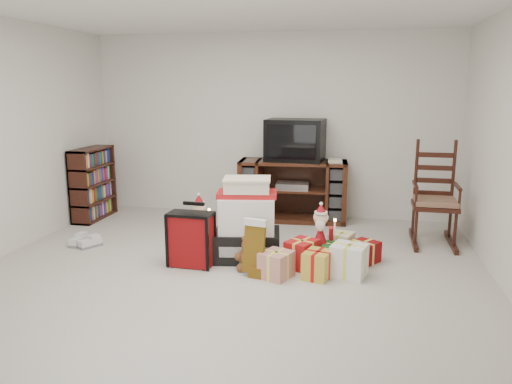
{
  "coord_description": "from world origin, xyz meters",
  "views": [
    {
      "loc": [
        1.18,
        -4.33,
        1.78
      ],
      "look_at": [
        0.17,
        0.6,
        0.72
      ],
      "focal_mm": 35.0,
      "sensor_mm": 36.0,
      "label": 1
    }
  ],
  "objects_px": {
    "gift_pile": "(247,225)",
    "red_suitcase": "(191,239)",
    "rocking_chair": "(434,207)",
    "crt_television": "(295,140)",
    "teddy_bear": "(249,255)",
    "tv_stand": "(293,191)",
    "mrs_claus_figurine": "(200,228)",
    "sneaker_pair": "(84,242)",
    "bookshelf": "(93,185)",
    "santa_figurine": "(320,240)",
    "gift_cluster": "(324,254)"
  },
  "relations": [
    {
      "from": "rocking_chair",
      "to": "red_suitcase",
      "type": "relative_size",
      "value": 1.9
    },
    {
      "from": "tv_stand",
      "to": "teddy_bear",
      "type": "distance_m",
      "value": 1.97
    },
    {
      "from": "mrs_claus_figurine",
      "to": "sneaker_pair",
      "type": "xyz_separation_m",
      "value": [
        -1.33,
        -0.16,
        -0.19
      ]
    },
    {
      "from": "mrs_claus_figurine",
      "to": "crt_television",
      "type": "height_order",
      "value": "crt_television"
    },
    {
      "from": "red_suitcase",
      "to": "crt_television",
      "type": "relative_size",
      "value": 0.83
    },
    {
      "from": "tv_stand",
      "to": "red_suitcase",
      "type": "distance_m",
      "value": 2.12
    },
    {
      "from": "red_suitcase",
      "to": "mrs_claus_figurine",
      "type": "bearing_deg",
      "value": 101.59
    },
    {
      "from": "tv_stand",
      "to": "crt_television",
      "type": "relative_size",
      "value": 1.86
    },
    {
      "from": "red_suitcase",
      "to": "sneaker_pair",
      "type": "height_order",
      "value": "red_suitcase"
    },
    {
      "from": "tv_stand",
      "to": "gift_pile",
      "type": "relative_size",
      "value": 1.72
    },
    {
      "from": "tv_stand",
      "to": "red_suitcase",
      "type": "bearing_deg",
      "value": -114.59
    },
    {
      "from": "santa_figurine",
      "to": "sneaker_pair",
      "type": "relative_size",
      "value": 1.79
    },
    {
      "from": "red_suitcase",
      "to": "rocking_chair",
      "type": "bearing_deg",
      "value": 31.0
    },
    {
      "from": "teddy_bear",
      "to": "mrs_claus_figurine",
      "type": "bearing_deg",
      "value": 143.9
    },
    {
      "from": "gift_pile",
      "to": "red_suitcase",
      "type": "bearing_deg",
      "value": -156.7
    },
    {
      "from": "bookshelf",
      "to": "santa_figurine",
      "type": "distance_m",
      "value": 3.39
    },
    {
      "from": "sneaker_pair",
      "to": "crt_television",
      "type": "height_order",
      "value": "crt_television"
    },
    {
      "from": "red_suitcase",
      "to": "teddy_bear",
      "type": "bearing_deg",
      "value": 5.88
    },
    {
      "from": "bookshelf",
      "to": "gift_cluster",
      "type": "distance_m",
      "value": 3.51
    },
    {
      "from": "rocking_chair",
      "to": "gift_pile",
      "type": "height_order",
      "value": "rocking_chair"
    },
    {
      "from": "red_suitcase",
      "to": "teddy_bear",
      "type": "xyz_separation_m",
      "value": [
        0.59,
        0.03,
        -0.14
      ]
    },
    {
      "from": "gift_pile",
      "to": "crt_television",
      "type": "relative_size",
      "value": 1.08
    },
    {
      "from": "bookshelf",
      "to": "mrs_claus_figurine",
      "type": "bearing_deg",
      "value": -28.68
    },
    {
      "from": "mrs_claus_figurine",
      "to": "crt_television",
      "type": "xyz_separation_m",
      "value": [
        0.87,
        1.48,
        0.85
      ]
    },
    {
      "from": "red_suitcase",
      "to": "sneaker_pair",
      "type": "bearing_deg",
      "value": 168.19
    },
    {
      "from": "teddy_bear",
      "to": "santa_figurine",
      "type": "xyz_separation_m",
      "value": [
        0.67,
        0.35,
        0.09
      ]
    },
    {
      "from": "gift_pile",
      "to": "crt_television",
      "type": "xyz_separation_m",
      "value": [
        0.28,
        1.68,
        0.72
      ]
    },
    {
      "from": "gift_pile",
      "to": "bookshelf",
      "type": "bearing_deg",
      "value": 144.22
    },
    {
      "from": "red_suitcase",
      "to": "sneaker_pair",
      "type": "relative_size",
      "value": 1.88
    },
    {
      "from": "tv_stand",
      "to": "crt_television",
      "type": "xyz_separation_m",
      "value": [
        0.02,
        0.03,
        0.68
      ]
    },
    {
      "from": "red_suitcase",
      "to": "santa_figurine",
      "type": "height_order",
      "value": "red_suitcase"
    },
    {
      "from": "gift_pile",
      "to": "mrs_claus_figurine",
      "type": "distance_m",
      "value": 0.63
    },
    {
      "from": "rocking_chair",
      "to": "santa_figurine",
      "type": "xyz_separation_m",
      "value": [
        -1.23,
        -0.95,
        -0.18
      ]
    },
    {
      "from": "tv_stand",
      "to": "bookshelf",
      "type": "xyz_separation_m",
      "value": [
        -2.68,
        -0.45,
        0.06
      ]
    },
    {
      "from": "rocking_chair",
      "to": "mrs_claus_figurine",
      "type": "bearing_deg",
      "value": -161.45
    },
    {
      "from": "bookshelf",
      "to": "red_suitcase",
      "type": "height_order",
      "value": "bookshelf"
    },
    {
      "from": "bookshelf",
      "to": "teddy_bear",
      "type": "xyz_separation_m",
      "value": [
        2.51,
        -1.5,
        -0.32
      ]
    },
    {
      "from": "tv_stand",
      "to": "sneaker_pair",
      "type": "height_order",
      "value": "tv_stand"
    },
    {
      "from": "mrs_claus_figurine",
      "to": "gift_cluster",
      "type": "relative_size",
      "value": 0.52
    },
    {
      "from": "gift_pile",
      "to": "red_suitcase",
      "type": "distance_m",
      "value": 0.61
    },
    {
      "from": "gift_pile",
      "to": "mrs_claus_figurine",
      "type": "bearing_deg",
      "value": 151.92
    },
    {
      "from": "rocking_chair",
      "to": "crt_television",
      "type": "height_order",
      "value": "crt_television"
    },
    {
      "from": "teddy_bear",
      "to": "crt_television",
      "type": "bearing_deg",
      "value": 84.38
    },
    {
      "from": "tv_stand",
      "to": "red_suitcase",
      "type": "xyz_separation_m",
      "value": [
        -0.77,
        -1.98,
        -0.13
      ]
    },
    {
      "from": "gift_cluster",
      "to": "crt_television",
      "type": "height_order",
      "value": "crt_television"
    },
    {
      "from": "red_suitcase",
      "to": "crt_television",
      "type": "bearing_deg",
      "value": 71.4
    },
    {
      "from": "bookshelf",
      "to": "mrs_claus_figurine",
      "type": "height_order",
      "value": "bookshelf"
    },
    {
      "from": "bookshelf",
      "to": "crt_television",
      "type": "bearing_deg",
      "value": 10.04
    },
    {
      "from": "bookshelf",
      "to": "gift_pile",
      "type": "distance_m",
      "value": 2.71
    },
    {
      "from": "bookshelf",
      "to": "crt_television",
      "type": "xyz_separation_m",
      "value": [
        2.71,
        0.48,
        0.62
      ]
    }
  ]
}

